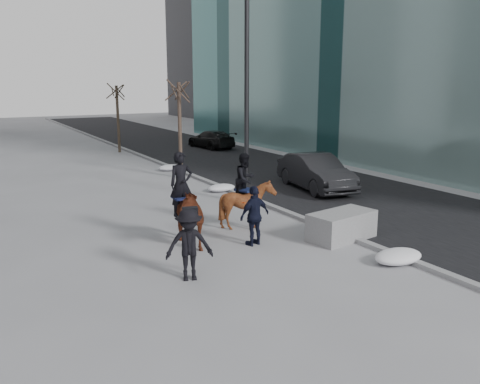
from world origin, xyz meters
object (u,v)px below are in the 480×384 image
mounted_right (247,199)px  planter (342,226)px  car_near (316,172)px  mounted_left (184,212)px

mounted_right → planter: bearing=-51.2°
planter → mounted_right: (-1.91, 2.38, 0.56)m
car_near → mounted_left: 9.15m
car_near → mounted_right: 6.73m
mounted_left → mounted_right: (2.45, 0.60, -0.03)m
planter → car_near: car_near is taller
car_near → mounted_right: bearing=-136.9°
planter → mounted_left: (-4.36, 1.79, 0.59)m
planter → car_near: size_ratio=0.44×
mounted_left → mounted_right: 2.52m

